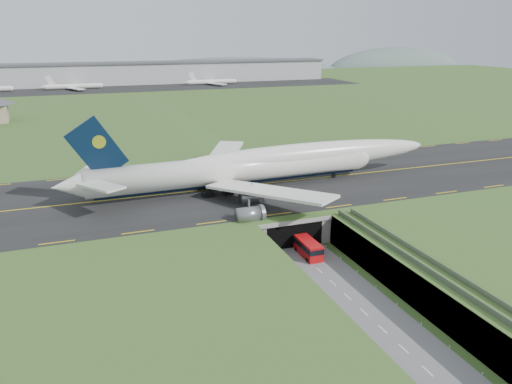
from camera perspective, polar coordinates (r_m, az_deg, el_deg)
name	(u,v)px	position (r m, az deg, el deg)	size (l,w,h in m)	color
ground	(312,265)	(94.51, 6.44, -8.25)	(900.00, 900.00, 0.00)	#3C5622
airfield_deck	(313,250)	(93.24, 6.50, -6.60)	(800.00, 800.00, 6.00)	gray
trench_road	(331,282)	(88.57, 8.62, -10.15)	(12.00, 75.00, 0.20)	slate
taxiway	(252,185)	(120.62, -0.41, 0.79)	(800.00, 44.00, 0.18)	black
tunnel_portal	(278,218)	(107.13, 2.54, -3.01)	(17.00, 22.30, 6.00)	gray
guideway	(431,274)	(83.49, 19.38, -8.82)	(3.00, 53.00, 7.05)	#A8A8A3
jumbo_jet	(261,165)	(117.98, 0.52, 3.06)	(93.24, 60.23, 19.93)	white
shuttle_tram	(308,248)	(97.06, 5.99, -6.39)	(3.04, 7.75, 3.15)	red
cargo_terminal	(127,73)	(378.05, -14.56, 13.03)	(320.00, 67.00, 15.60)	#B2B2B2
distant_hills	(180,80)	(518.07, -8.73, 12.50)	(700.00, 91.00, 60.00)	slate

